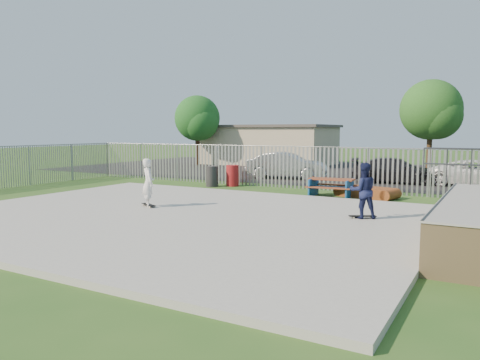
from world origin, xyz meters
The scene contains 17 objects.
ground centered at (0.00, 0.00, 0.00)m, with size 120.00×120.00×0.00m, color #2A571E.
concrete_slab centered at (0.00, 0.00, 0.07)m, with size 15.00×12.00×0.15m, color #A4A49F.
fence centered at (1.00, 4.59, 1.00)m, with size 26.04×16.02×2.00m.
picnic_table centered at (2.61, 7.09, 0.39)m, with size 1.94×1.64×0.77m.
funbox centered at (3.92, 7.68, 0.21)m, with size 2.33×1.57×0.43m.
trash_bin_red centered at (-2.90, 8.36, 0.52)m, with size 0.63×0.63×1.04m, color maroon.
trash_bin_grey centered at (-3.68, 7.70, 0.51)m, with size 0.61×0.61×1.01m, color #27272A.
parking_lot centered at (0.00, 19.00, 0.01)m, with size 40.00×18.00×0.02m, color black.
car_silver centered at (-1.96, 12.88, 0.77)m, with size 1.58×4.54×1.50m, color #B0B1B5.
car_dark centered at (3.93, 13.56, 0.67)m, with size 1.83×4.49×1.30m, color black.
building centered at (-8.00, 23.00, 1.61)m, with size 10.40×6.40×3.20m.
tree_left centered at (-12.34, 19.01, 3.69)m, with size 3.56×3.56×5.49m.
tree_mid centered at (4.48, 21.46, 4.09)m, with size 3.93×3.93×6.07m.
skateboard_a centered at (5.20, 2.20, 0.19)m, with size 0.80×0.57×0.08m.
skateboard_b centered at (-1.77, 0.73, 0.19)m, with size 0.81×0.54×0.08m.
skater_navy centered at (5.20, 2.20, 0.98)m, with size 0.80×0.63×1.65m, color #151C43.
skater_white centered at (-1.77, 0.73, 0.98)m, with size 0.60×0.40×1.65m, color white.
Camera 1 is at (8.77, -11.55, 2.75)m, focal length 35.00 mm.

